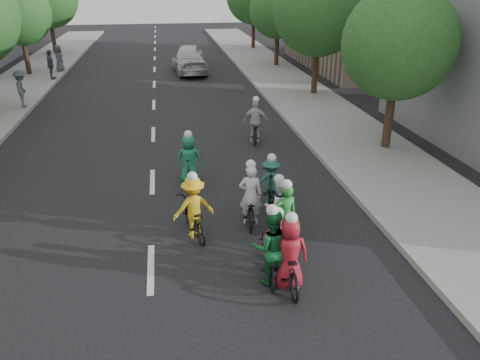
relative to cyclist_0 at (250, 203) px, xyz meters
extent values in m
plane|color=black|center=(-2.64, -1.80, -0.59)|extent=(120.00, 120.00, 0.00)
cube|color=#999993|center=(-8.69, 8.20, -0.50)|extent=(0.18, 80.00, 0.18)
cube|color=gray|center=(5.36, 8.20, -0.51)|extent=(4.00, 80.00, 0.15)
cube|color=#999993|center=(3.41, 8.20, -0.50)|extent=(0.18, 80.00, 0.18)
cube|color=gray|center=(13.36, 22.20, 3.41)|extent=(10.00, 14.00, 8.00)
cylinder|color=black|center=(-10.84, 22.20, 0.55)|extent=(0.32, 0.32, 2.27)
sphere|color=#29501A|center=(-10.84, 22.20, 3.39)|extent=(4.00, 4.00, 4.00)
cylinder|color=black|center=(-10.84, 31.20, 0.65)|extent=(0.32, 0.32, 2.48)
cylinder|color=black|center=(6.16, 4.80, 0.55)|extent=(0.32, 0.32, 2.27)
sphere|color=#29501A|center=(6.16, 4.80, 3.39)|extent=(4.00, 4.00, 4.00)
cylinder|color=black|center=(6.16, 13.80, 0.65)|extent=(0.32, 0.32, 2.48)
sphere|color=#29501A|center=(6.16, 13.80, 3.94)|extent=(4.80, 4.80, 4.80)
cylinder|color=black|center=(6.16, 22.80, 0.55)|extent=(0.32, 0.32, 2.27)
sphere|color=#29501A|center=(6.16, 22.80, 3.39)|extent=(4.00, 4.00, 4.00)
cylinder|color=black|center=(6.16, 31.80, 0.65)|extent=(0.32, 0.32, 2.48)
imported|color=black|center=(0.00, 0.03, -0.14)|extent=(0.84, 1.77, 0.89)
imported|color=silver|center=(0.00, -0.07, 0.26)|extent=(0.67, 0.49, 1.69)
sphere|color=white|center=(0.00, -0.07, 1.12)|extent=(0.26, 0.26, 0.26)
imported|color=black|center=(-0.04, -2.61, -0.14)|extent=(0.58, 1.53, 0.90)
imported|color=#15622F|center=(-0.04, -2.71, 0.28)|extent=(0.91, 0.74, 1.73)
sphere|color=white|center=(-0.04, -2.71, 1.16)|extent=(0.26, 0.26, 0.26)
imported|color=black|center=(-1.53, -0.37, -0.11)|extent=(1.00, 1.93, 0.97)
imported|color=yellow|center=(-1.53, -0.47, 0.23)|extent=(1.16, 0.81, 1.63)
sphere|color=white|center=(-1.53, -0.47, 1.06)|extent=(0.26, 0.26, 0.26)
imported|color=black|center=(0.17, -2.26, -0.08)|extent=(0.74, 1.75, 1.02)
imported|color=#D74C8B|center=(0.17, -2.36, 0.15)|extent=(0.91, 0.49, 1.47)
sphere|color=white|center=(0.17, -2.36, 0.90)|extent=(0.26, 0.26, 0.26)
imported|color=black|center=(0.31, -2.83, -0.09)|extent=(0.77, 1.94, 1.00)
imported|color=#AC1B29|center=(0.31, -2.93, 0.23)|extent=(0.83, 0.56, 1.64)
sphere|color=white|center=(0.31, -2.93, 1.07)|extent=(0.26, 0.26, 0.26)
imported|color=black|center=(0.66, -1.10, -0.14)|extent=(0.70, 1.56, 0.90)
imported|color=green|center=(0.66, -1.20, 0.20)|extent=(0.64, 0.48, 1.58)
sphere|color=white|center=(0.66, -1.20, 1.01)|extent=(0.26, 0.26, 0.26)
imported|color=black|center=(0.62, -0.53, -0.13)|extent=(0.63, 1.76, 0.92)
imported|color=white|center=(0.62, -0.63, 0.15)|extent=(0.73, 0.57, 1.48)
sphere|color=white|center=(0.62, -0.63, 0.91)|extent=(0.26, 0.26, 0.26)
imported|color=black|center=(0.80, 1.11, -0.09)|extent=(0.76, 1.72, 1.00)
imported|color=#206251|center=(0.80, 1.01, 0.12)|extent=(1.00, 0.69, 1.42)
sphere|color=white|center=(0.80, 1.01, 0.85)|extent=(0.26, 0.26, 0.26)
imported|color=black|center=(1.43, 6.64, -0.12)|extent=(0.94, 1.87, 0.94)
imported|color=silver|center=(1.43, 6.54, 0.27)|extent=(1.07, 0.59, 1.72)
sphere|color=white|center=(1.43, 6.54, 1.15)|extent=(0.26, 0.26, 0.26)
imported|color=black|center=(-1.43, 2.96, -0.15)|extent=(0.64, 1.52, 0.88)
imported|color=#1B7D52|center=(-1.43, 2.86, 0.23)|extent=(0.87, 0.64, 1.63)
sphere|color=white|center=(-1.43, 2.86, 1.06)|extent=(0.26, 0.26, 0.26)
imported|color=#BABABF|center=(-0.24, 21.40, 0.14)|extent=(2.45, 5.16, 1.45)
imported|color=white|center=(-0.03, 24.64, 0.18)|extent=(2.55, 4.76, 1.54)
imported|color=#545662|center=(-8.94, 13.20, 0.47)|extent=(0.86, 1.27, 1.82)
imported|color=#4A4955|center=(-8.94, 20.05, 0.46)|extent=(0.76, 1.14, 1.80)
imported|color=#525360|center=(-8.94, 22.80, 0.42)|extent=(0.64, 0.90, 1.73)
camera|label=1|loc=(-2.08, -10.99, 5.57)|focal=35.00mm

